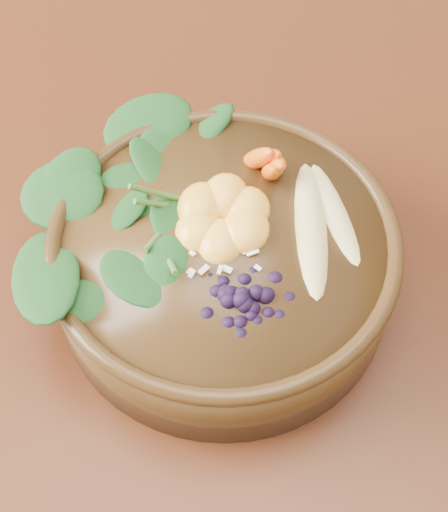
{
  "coord_description": "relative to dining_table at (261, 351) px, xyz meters",
  "views": [
    {
      "loc": [
        0.04,
        -0.28,
        1.22
      ],
      "look_at": [
        -0.03,
        -0.0,
        0.79
      ],
      "focal_mm": 50.0,
      "sensor_mm": 36.0,
      "label": 1
    }
  ],
  "objects": [
    {
      "name": "stoneware_bowl",
      "position": [
        -0.03,
        -0.0,
        0.13
      ],
      "size": [
        0.33,
        0.33,
        0.07
      ],
      "primitive_type": "cylinder",
      "rotation": [
        0.0,
        0.0,
        0.42
      ],
      "color": "#402911",
      "rests_on": "dining_table"
    },
    {
      "name": "coconut_flakes",
      "position": [
        -0.02,
        -0.02,
        0.16
      ],
      "size": [
        0.1,
        0.09,
        0.01
      ],
      "primitive_type": null,
      "rotation": [
        0.0,
        0.0,
        0.42
      ],
      "color": "white",
      "rests_on": "stoneware_bowl"
    },
    {
      "name": "mandarin_cluster",
      "position": [
        -0.04,
        0.01,
        0.17
      ],
      "size": [
        0.1,
        0.1,
        0.03
      ],
      "primitive_type": null,
      "rotation": [
        0.0,
        0.0,
        0.42
      ],
      "color": "#FEB133",
      "rests_on": "stoneware_bowl"
    },
    {
      "name": "kale_heap",
      "position": [
        -0.09,
        0.03,
        0.18
      ],
      "size": [
        0.21,
        0.2,
        0.04
      ],
      "primitive_type": null,
      "rotation": [
        0.0,
        0.0,
        0.42
      ],
      "color": "#194A1A",
      "rests_on": "stoneware_bowl"
    },
    {
      "name": "banana_halves",
      "position": [
        0.03,
        0.03,
        0.17
      ],
      "size": [
        0.08,
        0.14,
        0.02
      ],
      "rotation": [
        0.0,
        0.0,
        0.42
      ],
      "color": "#E0CC84",
      "rests_on": "stoneware_bowl"
    },
    {
      "name": "carrot_cluster",
      "position": [
        -0.02,
        0.08,
        0.19
      ],
      "size": [
        0.07,
        0.07,
        0.07
      ],
      "primitive_type": null,
      "rotation": [
        0.0,
        0.0,
        0.42
      ],
      "color": "orange",
      "rests_on": "stoneware_bowl"
    },
    {
      "name": "dining_table",
      "position": [
        0.0,
        0.0,
        0.0
      ],
      "size": [
        1.6,
        0.9,
        0.75
      ],
      "color": "#331C0C",
      "rests_on": "ground"
    },
    {
      "name": "blueberry_pile",
      "position": [
        -0.01,
        -0.05,
        0.18
      ],
      "size": [
        0.14,
        0.12,
        0.03
      ],
      "primitive_type": null,
      "rotation": [
        0.0,
        0.0,
        0.42
      ],
      "color": "black",
      "rests_on": "stoneware_bowl"
    }
  ]
}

